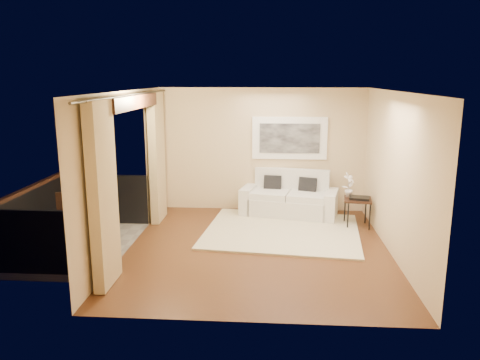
# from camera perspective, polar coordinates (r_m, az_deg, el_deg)

# --- Properties ---
(floor) EXTENTS (5.00, 5.00, 0.00)m
(floor) POSITION_cam_1_polar(r_m,az_deg,el_deg) (8.23, 2.19, -8.37)
(floor) COLOR #553019
(floor) RESTS_ON ground
(room_shell) EXTENTS (5.00, 6.40, 5.00)m
(room_shell) POSITION_cam_1_polar(r_m,az_deg,el_deg) (8.05, -13.20, 9.25)
(room_shell) COLOR white
(room_shell) RESTS_ON ground
(balcony) EXTENTS (1.81, 2.60, 1.17)m
(balcony) POSITION_cam_1_polar(r_m,az_deg,el_deg) (8.90, -19.74, -6.29)
(balcony) COLOR #605B56
(balcony) RESTS_ON ground
(curtains) EXTENTS (0.16, 4.80, 2.64)m
(curtains) POSITION_cam_1_polar(r_m,az_deg,el_deg) (8.19, -12.66, 0.97)
(curtains) COLOR tan
(curtains) RESTS_ON ground
(artwork) EXTENTS (1.62, 0.07, 0.92)m
(artwork) POSITION_cam_1_polar(r_m,az_deg,el_deg) (10.24, 6.06, 5.09)
(artwork) COLOR white
(artwork) RESTS_ON room_shell
(rug) EXTENTS (3.14, 2.81, 0.04)m
(rug) POSITION_cam_1_polar(r_m,az_deg,el_deg) (9.10, 5.13, -6.20)
(rug) COLOR beige
(rug) RESTS_ON floor
(sofa) EXTENTS (2.14, 1.26, 0.96)m
(sofa) POSITION_cam_1_polar(r_m,az_deg,el_deg) (10.12, 6.05, -2.38)
(sofa) COLOR silver
(sofa) RESTS_ON floor
(side_table) EXTENTS (0.59, 0.59, 0.57)m
(side_table) POSITION_cam_1_polar(r_m,az_deg,el_deg) (9.55, 14.15, -2.55)
(side_table) COLOR black
(side_table) RESTS_ON floor
(tray) EXTENTS (0.43, 0.35, 0.05)m
(tray) POSITION_cam_1_polar(r_m,az_deg,el_deg) (9.49, 14.36, -2.14)
(tray) COLOR black
(tray) RESTS_ON side_table
(orchid) EXTENTS (0.31, 0.31, 0.50)m
(orchid) POSITION_cam_1_polar(r_m,az_deg,el_deg) (9.55, 13.12, -0.59)
(orchid) COLOR white
(orchid) RESTS_ON side_table
(bistro_table) EXTENTS (0.72, 0.72, 0.71)m
(bistro_table) POSITION_cam_1_polar(r_m,az_deg,el_deg) (8.18, -17.10, -4.42)
(bistro_table) COLOR black
(bistro_table) RESTS_ON balcony
(balcony_chair_far) EXTENTS (0.48, 0.49, 0.89)m
(balcony_chair_far) POSITION_cam_1_polar(r_m,az_deg,el_deg) (9.17, -20.15, -3.56)
(balcony_chair_far) COLOR black
(balcony_chair_far) RESTS_ON balcony
(balcony_chair_near) EXTENTS (0.40, 0.41, 0.87)m
(balcony_chair_near) POSITION_cam_1_polar(r_m,az_deg,el_deg) (8.62, -18.33, -4.53)
(balcony_chair_near) COLOR black
(balcony_chair_near) RESTS_ON balcony
(ice_bucket) EXTENTS (0.18, 0.18, 0.20)m
(ice_bucket) POSITION_cam_1_polar(r_m,az_deg,el_deg) (8.23, -17.74, -3.03)
(ice_bucket) COLOR silver
(ice_bucket) RESTS_ON bistro_table
(candle) EXTENTS (0.06, 0.06, 0.07)m
(candle) POSITION_cam_1_polar(r_m,az_deg,el_deg) (8.31, -16.48, -3.27)
(candle) COLOR red
(candle) RESTS_ON bistro_table
(vase) EXTENTS (0.04, 0.04, 0.18)m
(vase) POSITION_cam_1_polar(r_m,az_deg,el_deg) (7.94, -17.65, -3.67)
(vase) COLOR silver
(vase) RESTS_ON bistro_table
(glass_a) EXTENTS (0.06, 0.06, 0.12)m
(glass_a) POSITION_cam_1_polar(r_m,az_deg,el_deg) (8.04, -16.57, -3.63)
(glass_a) COLOR white
(glass_a) RESTS_ON bistro_table
(glass_b) EXTENTS (0.06, 0.06, 0.12)m
(glass_b) POSITION_cam_1_polar(r_m,az_deg,el_deg) (8.09, -16.18, -3.49)
(glass_b) COLOR white
(glass_b) RESTS_ON bistro_table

